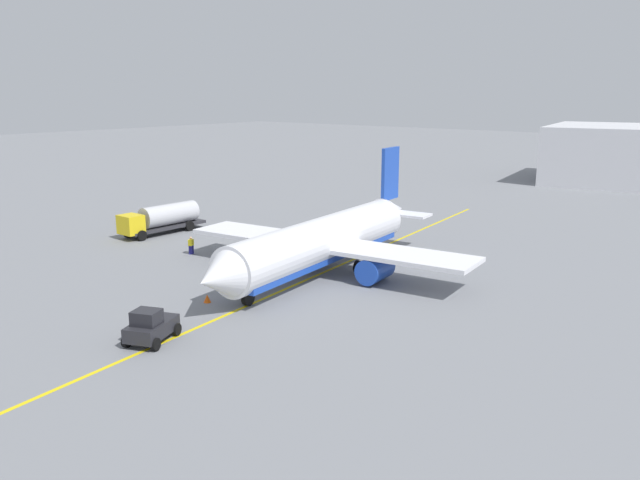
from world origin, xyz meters
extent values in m
plane|color=slate|center=(0.00, 0.00, 0.00)|extent=(400.00, 400.00, 0.00)
cylinder|color=white|center=(0.00, 0.00, 2.93)|extent=(23.80, 6.42, 3.86)
cube|color=#1E47B7|center=(0.00, 0.00, 1.87)|extent=(22.42, 5.59, 1.08)
cone|color=white|center=(12.99, 1.44, 2.93)|extent=(3.65, 4.04, 3.70)
cone|color=white|center=(-13.63, -1.51, 3.31)|extent=(4.91, 3.76, 3.28)
cube|color=#1E47B7|center=(-12.99, -1.44, 7.26)|extent=(3.22, 0.71, 5.20)
cube|color=white|center=(-12.99, -1.44, 3.33)|extent=(3.31, 8.61, 0.24)
cube|color=white|center=(-0.99, -0.11, 2.45)|extent=(7.69, 26.92, 0.36)
cylinder|color=#1E47B7|center=(-0.77, 5.15, 1.20)|extent=(3.41, 2.44, 2.10)
cylinder|color=#1E47B7|center=(0.37, -5.19, 1.20)|extent=(3.41, 2.44, 2.10)
cylinder|color=#4C4C51|center=(9.74, 1.08, 1.16)|extent=(0.24, 0.24, 1.22)
cylinder|color=black|center=(9.74, 1.08, 0.55)|extent=(1.14, 0.52, 1.10)
cylinder|color=#4C4C51|center=(-2.27, 2.36, 1.16)|extent=(0.24, 0.24, 1.22)
cylinder|color=black|center=(-2.27, 2.36, 0.55)|extent=(1.14, 0.52, 1.10)
cylinder|color=#4C4C51|center=(-1.70, -2.80, 1.16)|extent=(0.24, 0.24, 1.22)
cylinder|color=black|center=(-1.70, -2.80, 0.55)|extent=(1.14, 0.52, 1.10)
cube|color=#2D2D33|center=(-2.06, -23.60, 0.70)|extent=(9.58, 2.61, 0.30)
cube|color=yellow|center=(2.31, -23.65, 1.65)|extent=(2.03, 2.42, 2.00)
cube|color=black|center=(3.21, -23.66, 2.05)|extent=(0.18, 2.00, 0.90)
cylinder|color=silver|center=(-2.66, -23.59, 2.00)|extent=(6.78, 2.38, 2.30)
cylinder|color=black|center=(1.93, -22.40, 0.55)|extent=(1.10, 0.36, 1.10)
cylinder|color=black|center=(1.90, -24.90, 0.55)|extent=(1.10, 0.36, 1.10)
cylinder|color=black|center=(-4.41, -22.32, 0.55)|extent=(1.10, 0.36, 1.10)
cylinder|color=black|center=(-4.44, -24.82, 0.55)|extent=(1.10, 0.36, 1.10)
cube|color=#232328|center=(18.40, 1.29, 0.85)|extent=(4.09, 3.22, 0.90)
cube|color=black|center=(18.86, 1.48, 1.75)|extent=(1.90, 2.01, 0.90)
cylinder|color=black|center=(17.58, -0.13, 0.40)|extent=(0.85, 0.58, 0.80)
cylinder|color=black|center=(16.82, 1.71, 0.40)|extent=(0.85, 0.58, 0.80)
cylinder|color=black|center=(19.98, 0.86, 0.40)|extent=(0.85, 0.58, 0.80)
cylinder|color=black|center=(19.22, 2.71, 0.40)|extent=(0.85, 0.58, 0.80)
cube|color=navy|center=(2.36, -14.01, 0.42)|extent=(0.53, 0.46, 0.85)
cube|color=yellow|center=(2.36, -14.01, 1.15)|extent=(0.62, 0.53, 0.60)
sphere|color=tan|center=(2.36, -14.01, 1.59)|extent=(0.24, 0.24, 0.24)
cone|color=#F2590F|center=(11.15, -1.78, 0.31)|extent=(0.55, 0.55, 0.61)
cube|color=silver|center=(-75.70, 1.56, 4.80)|extent=(26.08, 20.62, 9.60)
cube|color=#4C515B|center=(-74.32, -6.88, 3.36)|extent=(16.36, 2.83, 6.33)
cube|color=yellow|center=(0.00, 0.00, 0.01)|extent=(73.08, 8.39, 0.01)
camera|label=1|loc=(41.29, 33.25, 15.35)|focal=36.09mm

